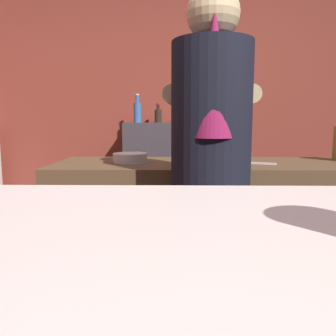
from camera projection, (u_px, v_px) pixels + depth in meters
wall_back at (177, 100)px, 3.38m from camera, size 5.20×0.10×2.70m
prep_counter at (239, 240)px, 1.98m from camera, size 2.10×0.60×0.91m
back_shelf at (175, 183)px, 3.21m from camera, size 0.93×0.36×1.13m
bartender at (211, 160)px, 1.46m from camera, size 0.43×0.52×1.69m
mixing_bowl at (130, 158)px, 1.92m from camera, size 0.19×0.19×0.05m
chefs_knife at (254, 163)px, 1.87m from camera, size 0.24×0.11×0.01m
bottle_soy at (158, 115)px, 3.21m from camera, size 0.07×0.07×0.18m
bottle_olive_oil at (137, 112)px, 3.13m from camera, size 0.07×0.07×0.26m
bottle_vinegar at (202, 112)px, 3.04m from camera, size 0.06×0.06×0.23m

